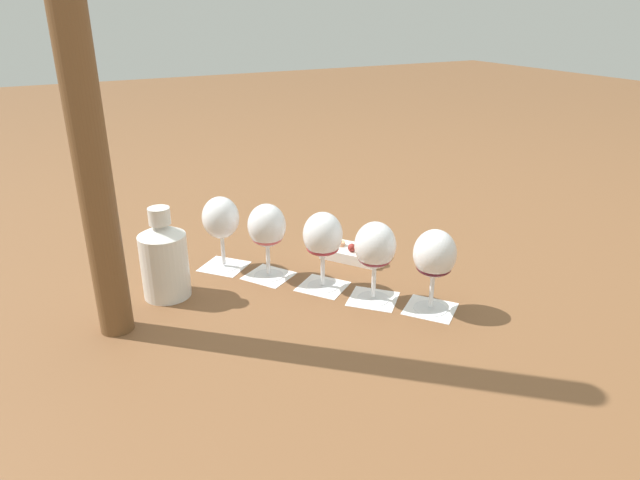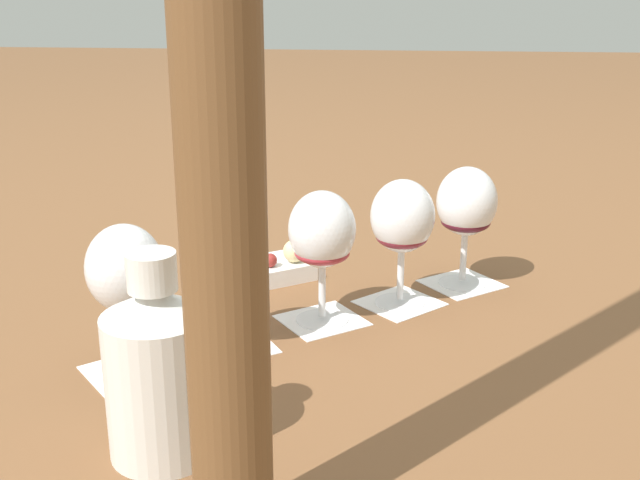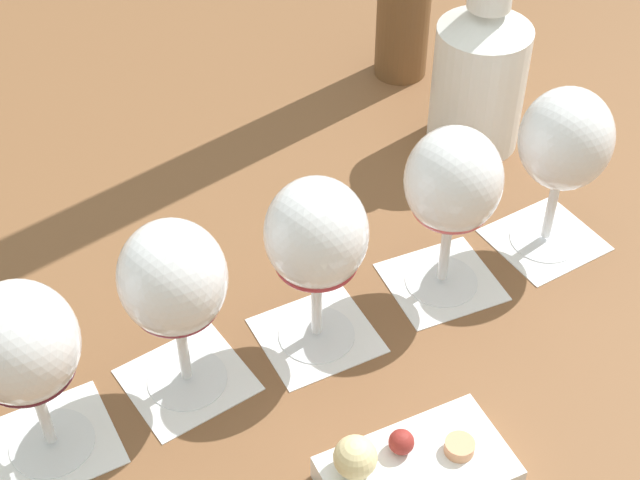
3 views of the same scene
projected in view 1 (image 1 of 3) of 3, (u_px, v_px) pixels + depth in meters
The scene contains 14 objects.
ground_plane at pixel (320, 287), 1.29m from camera, with size 8.00×8.00×0.00m, color brown.
tasting_card_0 at pixel (224, 266), 1.39m from camera, with size 0.14×0.14×0.00m.
tasting_card_1 at pixel (269, 276), 1.34m from camera, with size 0.13×0.14×0.00m.
tasting_card_2 at pixel (323, 287), 1.29m from camera, with size 0.14×0.14×0.00m.
tasting_card_3 at pixel (373, 299), 1.23m from camera, with size 0.14×0.14×0.00m.
tasting_card_4 at pixel (430, 309), 1.20m from camera, with size 0.14×0.14×0.00m.
wine_glass_0 at pixel (221, 221), 1.34m from camera, with size 0.09×0.09×0.18m.
wine_glass_1 at pixel (267, 229), 1.29m from camera, with size 0.09×0.09×0.18m.
wine_glass_2 at pixel (324, 239), 1.24m from camera, with size 0.09×0.09×0.18m.
wine_glass_3 at pixel (375, 249), 1.19m from camera, with size 0.09×0.09×0.18m.
wine_glass_4 at pixel (435, 257), 1.15m from camera, with size 0.09×0.09×0.18m.
ceramic_vase at pixel (164, 259), 1.22m from camera, with size 0.10×0.10×0.20m.
snack_dish at pixel (354, 252), 1.42m from camera, with size 0.15×0.17×0.06m.
umbrella_pole at pixel (73, 44), 0.92m from camera, with size 0.06×0.06×1.07m.
Camera 1 is at (-0.53, -1.01, 0.60)m, focal length 32.00 mm.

